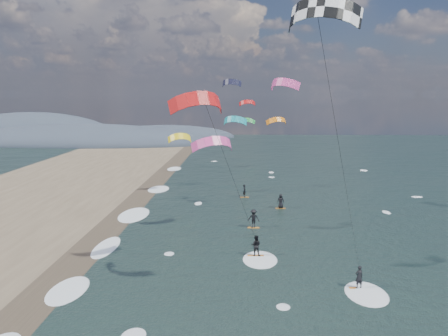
{
  "coord_description": "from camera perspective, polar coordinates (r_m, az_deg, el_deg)",
  "views": [
    {
      "loc": [
        0.34,
        -23.67,
        12.28
      ],
      "look_at": [
        -1.0,
        12.0,
        7.0
      ],
      "focal_mm": 40.0,
      "sensor_mm": 36.0,
      "label": 1
    }
  ],
  "objects": [
    {
      "name": "far_kitesurfers",
      "position": [
        50.73,
        4.13,
        -4.63
      ],
      "size": [
        5.0,
        14.55,
        1.77
      ],
      "color": "#C37222",
      "rests_on": "ground"
    },
    {
      "name": "coastal_hills",
      "position": [
        139.62,
        -16.76,
        3.01
      ],
      "size": [
        80.0,
        41.0,
        15.0
      ],
      "color": "#3D4756",
      "rests_on": "ground"
    },
    {
      "name": "wet_sand_strip",
      "position": [
        37.91,
        -17.3,
        -10.88
      ],
      "size": [
        3.0,
        240.0,
        0.0
      ],
      "primitive_type": "cube",
      "color": "#382D23",
      "rests_on": "ground"
    },
    {
      "name": "bg_kite_field",
      "position": [
        70.62,
        2.25,
        6.32
      ],
      "size": [
        16.62,
        67.32,
        8.34
      ],
      "color": "yellow",
      "rests_on": "ground"
    },
    {
      "name": "kitesurfer_near_b",
      "position": [
        32.91,
        -0.06,
        1.42
      ],
      "size": [
        7.0,
        8.87,
        13.15
      ],
      "color": "#C37222",
      "rests_on": "ground"
    },
    {
      "name": "shoreline_surf",
      "position": [
        41.85,
        -13.55,
        -8.89
      ],
      "size": [
        2.4,
        79.4,
        0.11
      ],
      "color": "white",
      "rests_on": "ground"
    },
    {
      "name": "kitesurfer_near_a",
      "position": [
        26.24,
        12.01,
        9.07
      ],
      "size": [
        7.58,
        8.89,
        17.26
      ],
      "color": "#C37222",
      "rests_on": "ground"
    }
  ]
}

